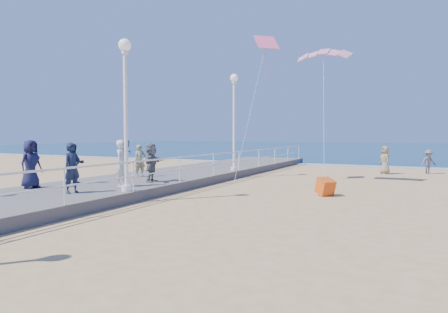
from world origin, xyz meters
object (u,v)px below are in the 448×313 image
at_px(beach_walker_a, 429,162).
at_px(beach_walker_c, 385,160).
at_px(woman_holding_toddler, 122,163).
at_px(spectator_0, 72,168).
at_px(box_kite, 325,188).
at_px(spectator_4, 31,164).
at_px(spectator_5, 151,162).
at_px(spectator_6, 140,161).
at_px(spectator_7, 74,164).
at_px(toddler_held, 128,152).
at_px(lamp_post_mid, 125,98).
at_px(lamp_post_far, 234,112).

bearing_deg(beach_walker_a, beach_walker_c, 168.46).
height_order(woman_holding_toddler, beach_walker_c, woman_holding_toddler).
relative_size(spectator_0, box_kite, 2.89).
xyz_separation_m(spectator_4, beach_walker_a, (13.45, 17.05, -0.56)).
bearing_deg(spectator_5, spectator_6, 36.96).
bearing_deg(beach_walker_c, spectator_7, -68.88).
bearing_deg(box_kite, beach_walker_c, 34.19).
height_order(spectator_5, spectator_6, spectator_5).
bearing_deg(toddler_held, woman_holding_toddler, 123.62).
bearing_deg(woman_holding_toddler, lamp_post_mid, -144.31).
bearing_deg(lamp_post_mid, beach_walker_a, 58.87).
height_order(lamp_post_far, beach_walker_a, lamp_post_far).
bearing_deg(beach_walker_a, spectator_4, -166.14).
distance_m(lamp_post_mid, beach_walker_c, 16.87).
distance_m(spectator_0, spectator_4, 2.36).
relative_size(woman_holding_toddler, spectator_6, 1.18).
xyz_separation_m(lamp_post_mid, box_kite, (5.98, 4.61, -3.36)).
relative_size(lamp_post_far, spectator_4, 2.94).
relative_size(toddler_held, beach_walker_a, 0.64).
xyz_separation_m(lamp_post_far, beach_walker_a, (9.72, 7.10, -2.92)).
bearing_deg(woman_holding_toddler, beach_walker_a, -46.53).
bearing_deg(box_kite, woman_holding_toddler, 159.79).
height_order(toddler_held, spectator_4, spectator_4).
distance_m(spectator_6, beach_walker_c, 14.73).
distance_m(toddler_held, spectator_7, 2.61).
xyz_separation_m(lamp_post_far, spectator_5, (-0.91, -6.33, -2.44)).
relative_size(toddler_held, spectator_6, 0.62).
relative_size(spectator_5, beach_walker_c, 0.96).
bearing_deg(spectator_7, spectator_5, -20.35).
distance_m(spectator_7, box_kite, 10.14).
height_order(lamp_post_mid, spectator_5, lamp_post_mid).
height_order(lamp_post_far, spectator_7, lamp_post_far).
relative_size(spectator_7, box_kite, 2.70).
bearing_deg(spectator_7, woman_holding_toddler, -54.87).
relative_size(spectator_6, beach_walker_c, 0.89).
height_order(beach_walker_a, box_kite, beach_walker_a).
bearing_deg(box_kite, spectator_5, 147.50).
xyz_separation_m(lamp_post_mid, beach_walker_a, (9.72, 16.10, -2.92)).
bearing_deg(lamp_post_mid, spectator_0, -139.81).
bearing_deg(beach_walker_a, box_kite, -145.92).
bearing_deg(spectator_0, beach_walker_c, -24.46).
xyz_separation_m(lamp_post_mid, spectator_0, (-1.38, -1.16, -2.39)).
bearing_deg(woman_holding_toddler, spectator_4, 112.66).
xyz_separation_m(lamp_post_far, spectator_7, (-3.37, -8.21, -2.45)).
xyz_separation_m(spectator_5, spectator_7, (-2.47, -1.88, -0.01)).
distance_m(lamp_post_far, beach_walker_c, 9.85).
relative_size(lamp_post_mid, toddler_held, 5.63).
height_order(lamp_post_far, spectator_4, lamp_post_far).
relative_size(spectator_5, box_kite, 2.74).
height_order(woman_holding_toddler, beach_walker_a, woman_holding_toddler).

